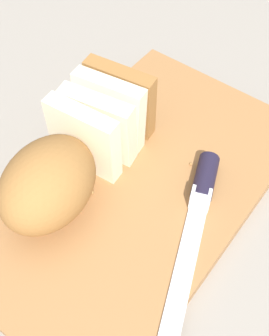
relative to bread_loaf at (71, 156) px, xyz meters
The scene contains 8 objects.
ground_plane 0.10m from the bread_loaf, 57.37° to the right, with size 3.00×3.00×0.00m, color gray.
cutting_board 0.09m from the bread_loaf, 57.37° to the right, with size 0.44×0.27×0.02m, color #9E6B3D.
bread_loaf is the anchor object (origin of this frame).
bread_knife 0.16m from the bread_loaf, 67.86° to the right, with size 0.25×0.11×0.03m.
crumb_near_knife 0.05m from the bread_loaf, 98.63° to the right, with size 0.01×0.01×0.01m, color #A8753D.
crumb_near_loaf 0.15m from the bread_loaf, 45.07° to the right, with size 0.00×0.00×0.00m, color #A8753D.
crumb_stray_left 0.07m from the bread_loaf, 23.23° to the right, with size 0.01×0.01×0.01m, color #A8753D.
crumb_stray_right 0.07m from the bread_loaf, 132.56° to the right, with size 0.00×0.00×0.00m, color #A8753D.
Camera 1 is at (-0.25, -0.18, 0.47)m, focal length 47.21 mm.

